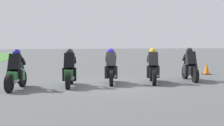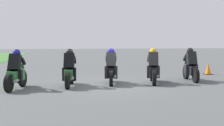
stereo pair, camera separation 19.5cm
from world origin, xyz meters
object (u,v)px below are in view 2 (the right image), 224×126
rider_lane_a (191,67)px  rider_lane_c (111,69)px  rider_lane_d (70,71)px  rider_lane_b (153,69)px  rider_lane_e (16,73)px  traffic_cone (208,69)px

rider_lane_a → rider_lane_c: 3.75m
rider_lane_c → rider_lane_d: same height
rider_lane_b → rider_lane_c: bearing=100.1°
rider_lane_b → rider_lane_d: (-0.35, 3.57, 0.00)m
rider_lane_e → traffic_cone: bearing=-56.9°
rider_lane_b → traffic_cone: bearing=-41.8°
traffic_cone → rider_lane_e: bearing=110.0°
rider_lane_b → rider_lane_e: same height
rider_lane_b → rider_lane_c: size_ratio=0.99×
rider_lane_b → traffic_cone: rider_lane_b is taller
rider_lane_a → traffic_cone: (2.33, -2.06, -0.32)m
rider_lane_c → rider_lane_d: size_ratio=1.00×
rider_lane_b → traffic_cone: 4.86m
traffic_cone → rider_lane_a: bearing=138.5°
rider_lane_a → rider_lane_e: same height
rider_lane_e → traffic_cone: rider_lane_e is taller
rider_lane_a → traffic_cone: rider_lane_a is taller
rider_lane_a → rider_lane_c: same height
rider_lane_b → rider_lane_e: (-0.71, 5.59, 0.00)m
rider_lane_a → rider_lane_e: size_ratio=1.01×
traffic_cone → rider_lane_d: bearing=112.5°
rider_lane_a → rider_lane_b: same height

